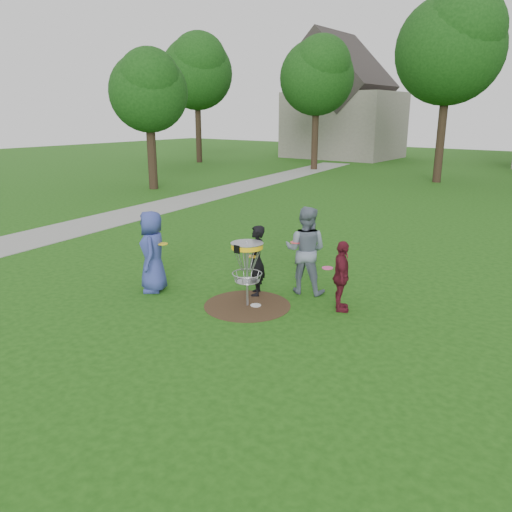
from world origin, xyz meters
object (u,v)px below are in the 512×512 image
Objects in this scene: player_blue at (153,252)px; player_black at (256,261)px; player_grey at (305,250)px; player_maroon at (341,276)px; disc_golf_basket at (247,258)px.

player_blue is 2.31m from player_black.
player_blue is at bearing 19.70° from player_grey.
disc_golf_basket is (-1.65, -0.93, 0.30)m from player_maroon.
player_black is 0.80× the size of player_grey.
player_blue is 1.17× the size of player_black.
player_blue reaches higher than player_maroon.
player_blue is 0.94× the size of player_grey.
player_grey is 1.40× the size of disc_golf_basket.
player_grey is at bearing 37.02° from player_maroon.
player_grey is (2.75, 1.94, 0.06)m from player_blue.
player_grey reaches higher than player_blue.
player_grey is at bearing 101.10° from player_black.
player_grey is at bearing 83.58° from player_blue.
player_grey is 1.26m from player_maroon.
player_maroon is (3.88, 1.45, -0.18)m from player_blue.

